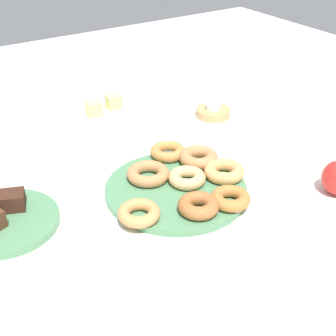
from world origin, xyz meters
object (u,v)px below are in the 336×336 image
(donut_6, at_px, (230,198))
(candle_holder, at_px, (213,112))
(donut_0, at_px, (198,206))
(donut_3, at_px, (139,213))
(donut_5, at_px, (186,177))
(donut_2, at_px, (168,151))
(cake_plate, at_px, (5,222))
(melon_chunk_left, at_px, (94,109))
(donut_plate, at_px, (176,190))
(donut_1, at_px, (148,174))
(donut_7, at_px, (199,157))
(tealight, at_px, (213,106))
(brownie_far, at_px, (12,200))
(donut_4, at_px, (224,171))
(melon_chunk_right, at_px, (114,102))
(fruit_bowl, at_px, (106,120))

(donut_6, relative_size, candle_holder, 0.84)
(donut_0, height_order, donut_3, donut_0)
(donut_5, xyz_separation_m, candle_holder, (0.27, 0.25, -0.02))
(donut_2, bearing_deg, donut_5, -104.07)
(cake_plate, bearing_deg, candle_holder, 15.31)
(melon_chunk_left, bearing_deg, donut_plate, -88.09)
(donut_1, xyz_separation_m, donut_7, (0.13, -0.00, 0.00))
(candle_holder, xyz_separation_m, tealight, (0.00, 0.00, 0.02))
(donut_6, distance_m, donut_7, 0.17)
(donut_2, bearing_deg, brownie_far, -179.01)
(donut_5, relative_size, cake_plate, 0.38)
(donut_0, relative_size, donut_4, 0.93)
(donut_2, height_order, cake_plate, donut_2)
(cake_plate, xyz_separation_m, melon_chunk_right, (0.38, 0.28, 0.05))
(tealight, relative_size, melon_chunk_left, 1.16)
(donut_1, bearing_deg, donut_5, -42.99)
(donut_6, distance_m, tealight, 0.43)
(donut_3, height_order, melon_chunk_left, melon_chunk_left)
(donut_4, bearing_deg, melon_chunk_left, 107.50)
(donut_1, relative_size, tealight, 2.15)
(donut_4, relative_size, donut_7, 0.99)
(donut_2, relative_size, donut_7, 0.93)
(donut_plate, xyz_separation_m, brownie_far, (-0.30, 0.11, 0.02))
(fruit_bowl, bearing_deg, tealight, -19.70)
(melon_chunk_left, bearing_deg, donut_2, -73.99)
(donut_3, bearing_deg, tealight, 36.68)
(donut_7, relative_size, fruit_bowl, 0.48)
(fruit_bowl, bearing_deg, donut_4, -76.94)
(tealight, bearing_deg, candle_holder, 0.00)
(donut_7, relative_size, melon_chunk_right, 2.40)
(donut_1, bearing_deg, donut_plate, -60.97)
(donut_plate, bearing_deg, melon_chunk_right, 82.09)
(donut_1, relative_size, donut_2, 1.12)
(donut_3, bearing_deg, donut_7, 26.00)
(donut_1, xyz_separation_m, melon_chunk_left, (0.02, 0.30, 0.03))
(donut_plate, relative_size, donut_1, 3.26)
(cake_plate, distance_m, brownie_far, 0.04)
(melon_chunk_right, bearing_deg, donut_6, -89.54)
(donut_6, xyz_separation_m, brownie_far, (-0.36, 0.22, 0.00))
(donut_plate, xyz_separation_m, cake_plate, (-0.33, 0.08, 0.00))
(fruit_bowl, bearing_deg, donut_6, -85.64)
(brownie_far, relative_size, candle_holder, 0.52)
(donut_1, relative_size, melon_chunk_right, 2.50)
(melon_chunk_left, bearing_deg, donut_4, -72.50)
(donut_4, distance_m, melon_chunk_left, 0.40)
(donut_1, relative_size, candle_holder, 0.97)
(donut_2, xyz_separation_m, donut_7, (0.04, -0.06, 0.00))
(donut_7, xyz_separation_m, melon_chunk_right, (-0.05, 0.31, 0.03))
(donut_6, bearing_deg, tealight, 56.64)
(donut_4, height_order, candle_holder, donut_4)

